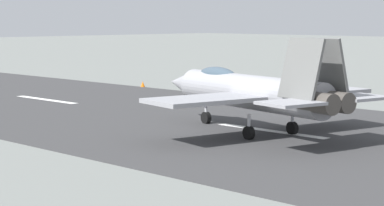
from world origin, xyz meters
The scene contains 6 objects.
ground_plane centered at (0.00, 0.00, 0.00)m, with size 400.00×400.00×0.00m, color slate.
runway_strip centered at (-0.02, 0.00, 0.01)m, with size 240.00×26.00×0.02m.
fighter_jet centered at (1.32, 1.35, 2.47)m, with size 16.60×14.66×5.67m.
crew_person centered at (13.76, -6.54, 0.87)m, with size 0.57×0.49×1.73m.
marker_cone_mid centered at (6.36, -13.05, 0.28)m, with size 0.44×0.44×0.55m, color orange.
marker_cone_far centered at (27.44, -13.05, 0.28)m, with size 0.44×0.44×0.55m, color orange.
Camera 1 is at (-26.49, 33.88, 6.72)m, focal length 68.87 mm.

